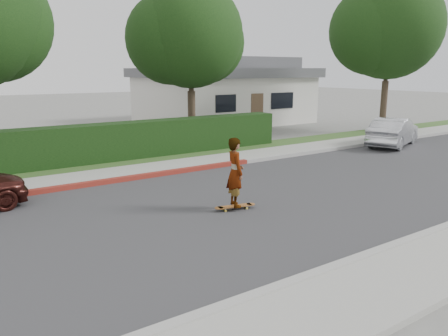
{
  "coord_description": "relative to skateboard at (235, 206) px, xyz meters",
  "views": [
    {
      "loc": [
        -8.81,
        -8.86,
        3.47
      ],
      "look_at": [
        -2.62,
        0.24,
        1.0
      ],
      "focal_mm": 35.0,
      "sensor_mm": 36.0,
      "label": 1
    }
  ],
  "objects": [
    {
      "name": "planting_strip",
      "position": [
        2.62,
        6.86,
        -0.05
      ],
      "size": [
        60.0,
        1.6,
        0.1
      ],
      "primitive_type": "cube",
      "color": "#2D4C1E",
      "rests_on": "ground"
    },
    {
      "name": "house",
      "position": [
        10.62,
        16.26,
        2.0
      ],
      "size": [
        10.6,
        8.6,
        4.3
      ],
      "color": "beige",
      "rests_on": "ground"
    },
    {
      "name": "skateboarder",
      "position": [
        0.0,
        0.0,
        0.89
      ],
      "size": [
        0.57,
        0.73,
        1.75
      ],
      "primitive_type": "imported",
      "rotation": [
        0.0,
        0.0,
        1.3
      ],
      "color": "white",
      "rests_on": "skateboard"
    },
    {
      "name": "tree_right",
      "position": [
        15.11,
        6.95,
        5.53
      ],
      "size": [
        6.32,
        5.6,
        8.56
      ],
      "color": "#33261C",
      "rests_on": "ground"
    },
    {
      "name": "skateboard",
      "position": [
        0.0,
        0.0,
        0.0
      ],
      "size": [
        1.11,
        0.45,
        0.1
      ],
      "rotation": [
        0.0,
        0.0,
        -0.22
      ],
      "color": "gold",
      "rests_on": "ground"
    },
    {
      "name": "curb_near",
      "position": [
        2.62,
        -3.84,
        -0.02
      ],
      "size": [
        60.0,
        0.2,
        0.15
      ],
      "primitive_type": "cube",
      "color": "#9E9E99",
      "rests_on": "ground"
    },
    {
      "name": "tree_center",
      "position": [
        4.11,
        9.45,
        4.81
      ],
      "size": [
        5.66,
        4.84,
        7.44
      ],
      "color": "#33261C",
      "rests_on": "ground"
    },
    {
      "name": "road",
      "position": [
        2.62,
        0.26,
        -0.09
      ],
      "size": [
        60.0,
        8.0,
        0.01
      ],
      "primitive_type": "cube",
      "color": "#2D2D30",
      "rests_on": "ground"
    },
    {
      "name": "curb_far",
      "position": [
        2.62,
        4.36,
        -0.02
      ],
      "size": [
        60.0,
        0.2,
        0.15
      ],
      "primitive_type": "cube",
      "color": "#9E9E99",
      "rests_on": "ground"
    },
    {
      "name": "hedge",
      "position": [
        -0.38,
        7.46,
        0.65
      ],
      "size": [
        15.0,
        1.0,
        1.5
      ],
      "primitive_type": "cube",
      "color": "black",
      "rests_on": "ground"
    },
    {
      "name": "sidewalk_far",
      "position": [
        2.62,
        5.26,
        -0.04
      ],
      "size": [
        60.0,
        1.6,
        0.12
      ],
      "primitive_type": "cube",
      "color": "gray",
      "rests_on": "ground"
    },
    {
      "name": "ground",
      "position": [
        2.62,
        0.26,
        -0.1
      ],
      "size": [
        120.0,
        120.0,
        0.0
      ],
      "primitive_type": "plane",
      "color": "slate",
      "rests_on": "ground"
    },
    {
      "name": "car_silver",
      "position": [
        11.68,
        3.65,
        0.57
      ],
      "size": [
        4.25,
        2.73,
        1.32
      ],
      "primitive_type": "imported",
      "rotation": [
        0.0,
        0.0,
        1.93
      ],
      "color": "silver",
      "rests_on": "ground"
    },
    {
      "name": "curb_red_section",
      "position": [
        -2.38,
        4.36,
        -0.02
      ],
      "size": [
        12.0,
        0.21,
        0.15
      ],
      "primitive_type": "cube",
      "color": "maroon",
      "rests_on": "ground"
    }
  ]
}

